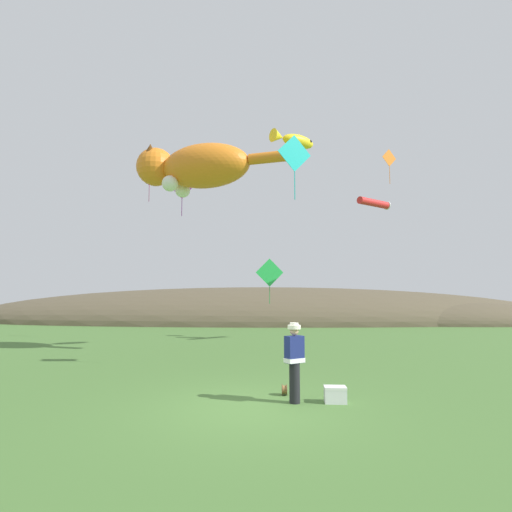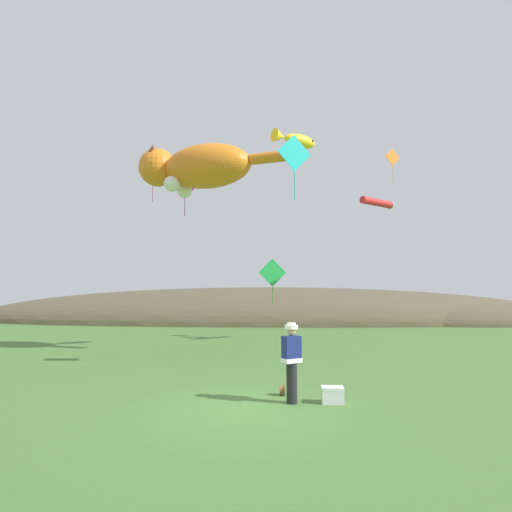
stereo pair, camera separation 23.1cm
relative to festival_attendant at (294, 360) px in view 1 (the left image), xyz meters
The scene contains 13 objects.
ground_plane 1.41m from the festival_attendant, 155.55° to the right, with size 120.00×120.00×0.00m, color #477033.
distant_hill_ridge 26.20m from the festival_attendant, 88.82° to the left, with size 53.30×14.30×5.91m.
festival_attendant is the anchor object (origin of this frame).
kite_spool 1.09m from the festival_attendant, 106.11° to the left, with size 0.12×0.26×0.26m.
picnic_cooler 1.20m from the festival_attendant, ahead, with size 0.50×0.35×0.36m.
kite_giant_cat 10.49m from the festival_attendant, 116.89° to the left, with size 6.97×2.99×2.17m.
kite_fish_windsock 10.74m from the festival_attendant, 85.46° to the left, with size 2.08×1.67×0.65m.
kite_tube_streamer 12.90m from the festival_attendant, 65.33° to the left, with size 1.95×1.61×0.44m.
kite_diamond_green 12.07m from the festival_attendant, 92.03° to the left, with size 1.46×0.26×2.38m.
kite_diamond_teal 6.67m from the festival_attendant, 84.81° to the left, with size 1.09×0.52×2.09m.
kite_diamond_violet 13.87m from the festival_attendant, 114.33° to the left, with size 1.35×0.30×2.28m.
kite_diamond_orange 14.66m from the festival_attendant, 62.02° to the left, with size 0.82×0.42×1.81m.
kite_diamond_pink 16.31m from the festival_attendant, 119.83° to the left, with size 1.11×0.38×2.07m.
Camera 1 is at (0.29, -8.76, 2.45)m, focal length 28.00 mm.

